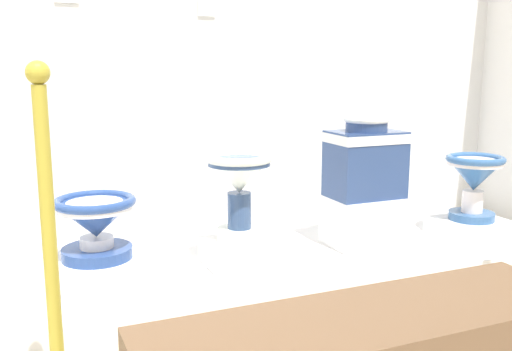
% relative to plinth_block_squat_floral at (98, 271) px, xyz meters
% --- Properties ---
extents(display_platform, '(3.46, 0.91, 0.08)m').
position_rel_plinth_block_squat_floral_xyz_m(display_platform, '(0.71, 0.00, -0.10)').
color(display_platform, white).
rests_on(display_platform, ground_plane).
extents(plinth_block_squat_floral, '(0.35, 0.39, 0.12)m').
position_rel_plinth_block_squat_floral_xyz_m(plinth_block_squat_floral, '(0.00, 0.00, 0.00)').
color(plinth_block_squat_floral, white).
rests_on(plinth_block_squat_floral, display_platform).
extents(antique_toilet_squat_floral, '(0.36, 0.36, 0.28)m').
position_rel_plinth_block_squat_floral_xyz_m(antique_toilet_squat_floral, '(0.00, -0.00, 0.23)').
color(antique_toilet_squat_floral, navy).
rests_on(antique_toilet_squat_floral, plinth_block_squat_floral).
extents(plinth_block_tall_cobalt, '(0.34, 0.29, 0.12)m').
position_rel_plinth_block_squat_floral_xyz_m(plinth_block_tall_cobalt, '(0.69, -0.00, 0.00)').
color(plinth_block_tall_cobalt, white).
rests_on(plinth_block_tall_cobalt, display_platform).
extents(antique_toilet_tall_cobalt, '(0.33, 0.33, 0.43)m').
position_rel_plinth_block_squat_floral_xyz_m(antique_toilet_tall_cobalt, '(0.69, -0.00, 0.36)').
color(antique_toilet_tall_cobalt, white).
rests_on(antique_toilet_tall_cobalt, plinth_block_tall_cobalt).
extents(plinth_block_central_ornate, '(0.37, 0.33, 0.27)m').
position_rel_plinth_block_squat_floral_xyz_m(plinth_block_central_ornate, '(1.42, 0.02, 0.08)').
color(plinth_block_central_ornate, white).
rests_on(plinth_block_central_ornate, display_platform).
extents(antique_toilet_central_ornate, '(0.39, 0.27, 0.44)m').
position_rel_plinth_block_squat_floral_xyz_m(antique_toilet_central_ornate, '(1.42, 0.02, 0.43)').
color(antique_toilet_central_ornate, navy).
rests_on(antique_toilet_central_ornate, plinth_block_central_ornate).
extents(plinth_block_slender_white, '(0.40, 0.35, 0.09)m').
position_rel_plinth_block_squat_floral_xyz_m(plinth_block_slender_white, '(2.11, -0.07, -0.01)').
color(plinth_block_slender_white, white).
rests_on(plinth_block_slender_white, display_platform).
extents(antique_toilet_slender_white, '(0.33, 0.33, 0.38)m').
position_rel_plinth_block_squat_floral_xyz_m(antique_toilet_slender_white, '(2.11, -0.07, 0.29)').
color(antique_toilet_slender_white, '#355F97').
rests_on(antique_toilet_slender_white, plinth_block_slender_white).
extents(info_placard_third, '(0.10, 0.01, 0.15)m').
position_rel_plinth_block_squat_floral_xyz_m(info_placard_third, '(0.69, 0.47, 1.25)').
color(info_placard_third, white).
extents(stanchion_post_near_left, '(0.22, 0.22, 1.07)m').
position_rel_plinth_block_squat_floral_xyz_m(stanchion_post_near_left, '(-0.24, -0.95, 0.22)').
color(stanchion_post_near_left, gold).
rests_on(stanchion_post_near_left, ground_plane).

